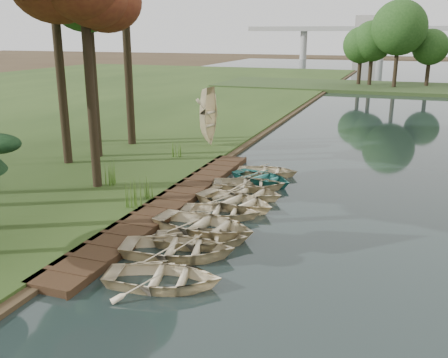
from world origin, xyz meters
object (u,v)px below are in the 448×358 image
(rowboat_0, at_px, (163,275))
(rowboat_2, at_px, (201,236))
(boardwalk, at_px, (171,203))
(stored_rowboat, at_px, (210,139))
(rowboat_1, at_px, (178,246))

(rowboat_0, bearing_deg, rowboat_2, -11.34)
(boardwalk, bearing_deg, rowboat_2, -50.78)
(stored_rowboat, bearing_deg, rowboat_1, -157.77)
(rowboat_2, xyz_separation_m, stored_rowboat, (-5.06, 13.62, 0.29))
(rowboat_0, relative_size, stored_rowboat, 0.95)
(rowboat_1, bearing_deg, boardwalk, 14.89)
(rowboat_0, distance_m, rowboat_1, 1.97)
(rowboat_0, height_order, rowboat_1, rowboat_1)
(rowboat_0, relative_size, rowboat_1, 0.92)
(boardwalk, bearing_deg, rowboat_0, -66.10)
(boardwalk, bearing_deg, rowboat_1, -61.77)
(rowboat_2, relative_size, stored_rowboat, 0.89)
(boardwalk, height_order, rowboat_1, rowboat_1)
(rowboat_0, xyz_separation_m, rowboat_1, (-0.43, 1.92, 0.03))
(rowboat_0, distance_m, rowboat_2, 3.03)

